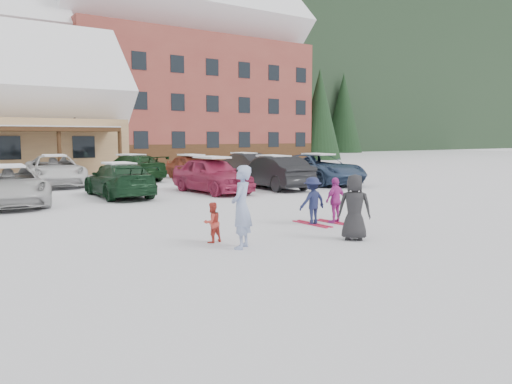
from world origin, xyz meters
TOP-DOWN VIEW (x-y plane):
  - ground at (0.00, 0.00)m, footprint 160.00×160.00m
  - alpine_hotel at (14.27, 38.00)m, footprint 31.48×14.01m
  - lamp_post at (2.02, 25.02)m, footprint 0.50×0.25m
  - conifer_1 at (30.00, 32.00)m, footprint 4.84×4.84m
  - conifer_3 at (6.00, 44.00)m, footprint 3.96×3.96m
  - conifer_4 at (34.00, 46.00)m, footprint 5.06×5.06m
  - adult_skier at (-1.20, -0.63)m, footprint 0.79×0.77m
  - toddler_red at (-1.43, 0.27)m, footprint 0.50×0.42m
  - child_navy at (2.05, 0.79)m, footprint 0.87×0.51m
  - skis_child_navy at (2.05, 0.79)m, footprint 0.23×1.40m
  - child_magenta at (2.75, 0.59)m, footprint 0.79×0.39m
  - skis_child_magenta at (2.75, 0.59)m, footprint 0.34×1.41m
  - bystander_dark at (1.48, -1.38)m, footprint 0.89×0.89m
  - parked_car_2 at (-4.27, 9.91)m, footprint 2.77×5.29m
  - parked_car_3 at (-0.17, 10.17)m, footprint 2.11×4.83m
  - parked_car_4 at (3.74, 9.43)m, footprint 2.10×4.68m
  - parked_car_5 at (6.92, 9.22)m, footprint 1.97×4.83m
  - parked_car_6 at (10.28, 9.86)m, footprint 2.83×5.73m
  - parked_car_10 at (-1.26, 16.50)m, footprint 3.12×5.77m
  - parked_car_11 at (3.03, 17.36)m, footprint 2.84×5.29m
  - parked_car_12 at (6.36, 16.55)m, footprint 1.78×4.18m
  - parked_car_13 at (9.94, 16.41)m, footprint 1.62×4.44m

SIDE VIEW (x-z plane):
  - ground at x=0.00m, z-range 0.00..0.00m
  - skis_child_navy at x=2.05m, z-range 0.00..0.03m
  - skis_child_magenta at x=2.75m, z-range 0.00..0.03m
  - toddler_red at x=-1.43m, z-range 0.00..0.93m
  - child_magenta at x=2.75m, z-range 0.00..1.30m
  - child_navy at x=2.05m, z-range 0.00..1.33m
  - parked_car_3 at x=-0.17m, z-range 0.00..1.38m
  - parked_car_12 at x=6.36m, z-range 0.00..1.41m
  - parked_car_2 at x=-4.27m, z-range 0.00..1.42m
  - parked_car_13 at x=9.94m, z-range 0.00..1.45m
  - parked_car_11 at x=3.03m, z-range 0.00..1.46m
  - parked_car_10 at x=-1.26m, z-range 0.00..1.54m
  - parked_car_5 at x=6.92m, z-range 0.00..1.56m
  - parked_car_4 at x=3.74m, z-range 0.00..1.56m
  - parked_car_6 at x=10.28m, z-range 0.00..1.56m
  - bystander_dark at x=1.48m, z-range 0.00..1.56m
  - adult_skier at x=-1.20m, z-range 0.00..1.82m
  - lamp_post at x=2.02m, z-range 0.40..6.53m
  - conifer_3 at x=6.00m, z-range 0.53..9.71m
  - conifer_1 at x=30.00m, z-range 0.65..11.87m
  - conifer_4 at x=34.00m, z-range 0.68..12.41m
  - alpine_hotel at x=14.27m, z-range -2.11..19.37m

